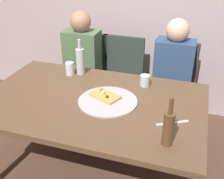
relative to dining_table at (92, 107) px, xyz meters
The scene contains 14 objects.
ground_plane 0.67m from the dining_table, ahead, with size 8.00×8.00×0.00m, color #513828.
dining_table is the anchor object (origin of this frame).
pizza_tray 0.14m from the dining_table, ahead, with size 0.43×0.43×0.01m, color #ADADB2.
pizza_slice_last 0.13m from the dining_table, 30.98° to the left, with size 0.25×0.21×0.05m.
wine_bottle 0.50m from the dining_table, 123.27° to the left, with size 0.07×0.07×0.31m.
beer_bottle 0.70m from the dining_table, 28.93° to the right, with size 0.06×0.06×0.31m.
tumbler_near 0.49m from the dining_table, 134.54° to the left, with size 0.07×0.07×0.11m, color silver.
tumbler_far 0.48m from the dining_table, 46.03° to the left, with size 0.08×0.08×0.09m, color #B7C6BC.
table_knife 0.62m from the dining_table, 10.98° to the right, with size 0.22×0.02×0.01m, color #B7B7BC.
chair_left 1.03m from the dining_table, 115.92° to the left, with size 0.44×0.44×0.90m.
chair_middle 0.93m from the dining_table, 92.93° to the left, with size 0.44×0.44×0.90m.
chair_right 1.05m from the dining_table, 61.43° to the left, with size 0.44×0.44×0.90m.
guest_in_sweater 0.88m from the dining_table, 120.22° to the left, with size 0.36×0.56×1.17m.
guest_in_beanie 0.91m from the dining_table, 56.88° to the left, with size 0.36×0.56×1.17m.
Camera 1 is at (0.68, -1.60, 1.77)m, focal length 43.95 mm.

